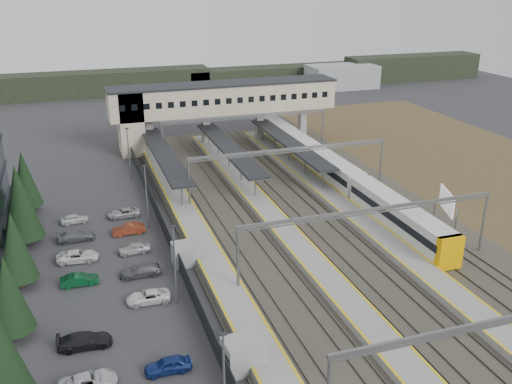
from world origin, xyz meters
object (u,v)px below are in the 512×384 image
object	(u,v)px
relay_cabin_near	(244,354)
footbridge	(209,102)
billboard	(447,202)
train	(328,167)
relay_cabin_far	(185,254)

from	to	relation	value
relay_cabin_near	footbridge	bearing A→B (deg)	78.42
relay_cabin_near	billboard	xyz separation A→B (m)	(31.72, 18.61, 1.56)
train	billboard	bearing A→B (deg)	-70.10
relay_cabin_far	footbridge	bearing A→B (deg)	72.60
footbridge	train	xyz separation A→B (m)	(12.30, -23.04, -5.87)
relay_cabin_near	relay_cabin_far	bearing A→B (deg)	92.60
relay_cabin_far	footbridge	world-z (taller)	footbridge
train	relay_cabin_near	bearing A→B (deg)	-123.22
relay_cabin_far	train	bearing A→B (deg)	37.15
relay_cabin_far	billboard	bearing A→B (deg)	0.34
train	billboard	world-z (taller)	billboard
relay_cabin_near	relay_cabin_far	distance (m)	18.43
relay_cabin_near	billboard	bearing A→B (deg)	30.40
relay_cabin_far	footbridge	size ratio (longest dim) A/B	0.07
relay_cabin_far	train	world-z (taller)	train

